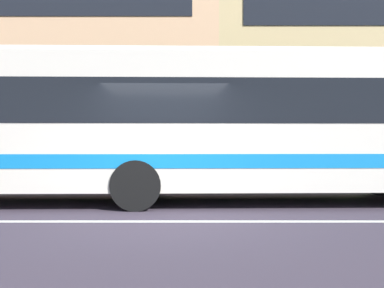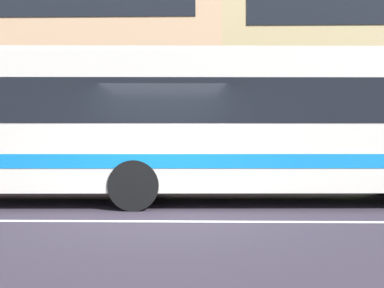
% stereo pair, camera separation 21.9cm
% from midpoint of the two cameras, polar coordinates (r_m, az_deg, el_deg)
% --- Properties ---
extents(ground_plane, '(160.00, 160.00, 0.00)m').
position_cam_midpoint_polar(ground_plane, '(7.73, -3.66, -9.89)').
color(ground_plane, '#382F3C').
extents(lane_centre_line, '(60.00, 0.16, 0.01)m').
position_cam_midpoint_polar(lane_centre_line, '(7.73, -3.66, -9.86)').
color(lane_centre_line, silver).
rests_on(lane_centre_line, ground_plane).
extents(hedge_row_far, '(21.73, 1.10, 1.11)m').
position_cam_midpoint_polar(hedge_row_far, '(13.74, -8.60, -2.95)').
color(hedge_row_far, '#194F15').
rests_on(hedge_row_far, ground_plane).
extents(transit_bus, '(12.33, 2.86, 3.27)m').
position_cam_midpoint_polar(transit_bus, '(9.90, -1.61, 2.90)').
color(transit_bus, beige).
rests_on(transit_bus, ground_plane).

